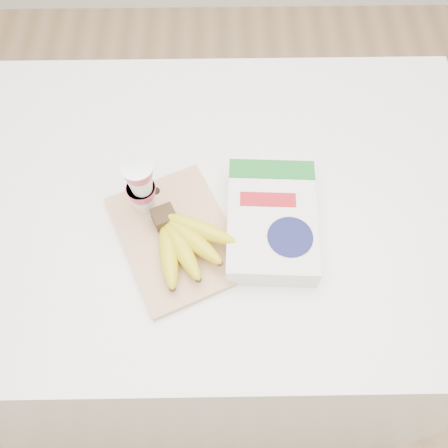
# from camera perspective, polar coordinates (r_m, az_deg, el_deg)

# --- Properties ---
(room) EXTENTS (4.00, 4.00, 4.00)m
(room) POSITION_cam_1_polar(r_m,az_deg,el_deg) (0.87, -3.52, 15.90)
(room) COLOR tan
(room) RESTS_ON ground
(table) EXTENTS (1.33, 0.89, 1.00)m
(table) POSITION_cam_1_polar(r_m,az_deg,el_deg) (1.59, -1.87, -6.59)
(table) COLOR white
(table) RESTS_ON ground
(cutting_board) EXTENTS (0.33, 0.38, 0.02)m
(cutting_board) POSITION_cam_1_polar(r_m,az_deg,el_deg) (1.08, -5.41, -1.46)
(cutting_board) COLOR tan
(cutting_board) RESTS_ON table
(bananas) EXTENTS (0.19, 0.20, 0.07)m
(bananas) POSITION_cam_1_polar(r_m,az_deg,el_deg) (1.04, -4.59, -1.94)
(bananas) COLOR #382816
(bananas) RESTS_ON cutting_board
(yogurt_stack) EXTENTS (0.07, 0.07, 0.15)m
(yogurt_stack) POSITION_cam_1_polar(r_m,az_deg,el_deg) (1.05, -9.47, 4.27)
(yogurt_stack) COLOR white
(yogurt_stack) RESTS_ON cutting_board
(cereal_box) EXTENTS (0.20, 0.29, 0.06)m
(cereal_box) POSITION_cam_1_polar(r_m,az_deg,el_deg) (1.08, 5.46, 0.40)
(cereal_box) COLOR white
(cereal_box) RESTS_ON table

